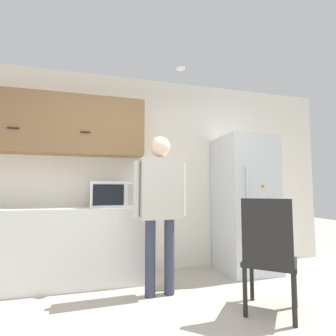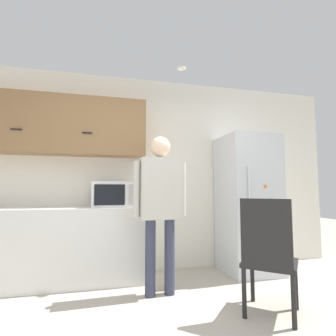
{
  "view_description": "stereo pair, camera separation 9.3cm",
  "coord_description": "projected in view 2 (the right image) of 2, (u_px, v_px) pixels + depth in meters",
  "views": [
    {
      "loc": [
        -0.55,
        -1.59,
        1.1
      ],
      "look_at": [
        0.2,
        1.12,
        1.34
      ],
      "focal_mm": 28.0,
      "sensor_mm": 36.0,
      "label": 1
    },
    {
      "loc": [
        -0.46,
        -1.62,
        1.1
      ],
      "look_at": [
        0.2,
        1.12,
        1.34
      ],
      "focal_mm": 28.0,
      "sensor_mm": 36.0,
      "label": 2
    }
  ],
  "objects": [
    {
      "name": "counter",
      "position": [
        49.0,
        246.0,
        3.07
      ],
      "size": [
        2.25,
        0.55,
        0.89
      ],
      "color": "silver",
      "rests_on": "ground_plane"
    },
    {
      "name": "microwave",
      "position": [
        113.0,
        194.0,
        3.26
      ],
      "size": [
        0.5,
        0.4,
        0.31
      ],
      "color": "white",
      "rests_on": "counter"
    },
    {
      "name": "chair",
      "position": [
        268.0,
        253.0,
        2.31
      ],
      "size": [
        0.64,
        0.64,
        1.03
      ],
      "rotation": [
        0.0,
        0.0,
        2.42
      ],
      "color": "black",
      "rests_on": "ground_plane"
    },
    {
      "name": "upper_cabinets",
      "position": [
        56.0,
        125.0,
        3.3
      ],
      "size": [
        2.25,
        0.34,
        0.74
      ],
      "color": "olive"
    },
    {
      "name": "ceiling_light",
      "position": [
        182.0,
        68.0,
        3.4
      ],
      "size": [
        0.11,
        0.11,
        0.01
      ],
      "color": "white"
    },
    {
      "name": "person",
      "position": [
        160.0,
        197.0,
        2.84
      ],
      "size": [
        0.59,
        0.24,
        1.69
      ],
      "rotation": [
        0.0,
        0.0,
        0.04
      ],
      "color": "#33384C",
      "rests_on": "ground_plane"
    },
    {
      "name": "back_wall",
      "position": [
        138.0,
        173.0,
        3.69
      ],
      "size": [
        6.0,
        0.06,
        2.7
      ],
      "color": "silver",
      "rests_on": "ground_plane"
    },
    {
      "name": "refrigerator",
      "position": [
        248.0,
        203.0,
        3.62
      ],
      "size": [
        0.7,
        0.74,
        1.85
      ],
      "color": "silver",
      "rests_on": "ground_plane"
    }
  ]
}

